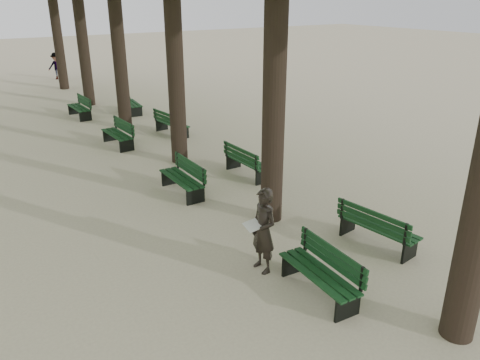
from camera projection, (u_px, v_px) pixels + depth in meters
ground at (303, 301)px, 8.34m from camera, size 120.00×120.00×0.00m
bench_left_0 at (319, 281)px, 8.45m from camera, size 0.69×1.83×0.92m
bench_left_1 at (182, 184)px, 12.74m from camera, size 0.58×1.80×0.92m
bench_left_2 at (118, 139)px, 16.75m from camera, size 0.65×1.82×0.92m
bench_left_3 at (79, 111)px, 20.62m from camera, size 0.64×1.82×0.92m
bench_right_0 at (377, 234)px, 10.10m from camera, size 0.80×1.86×0.92m
bench_right_1 at (248, 167)px, 14.01m from camera, size 0.60×1.81×0.92m
bench_right_2 at (172, 128)px, 18.12m from camera, size 0.75×1.85×0.92m
bench_right_3 at (132, 107)px, 21.44m from camera, size 0.76×1.85×0.92m
man_with_map at (263, 231)px, 8.99m from camera, size 0.62×0.70×1.73m
pedestrian_b at (57, 66)px, 29.71m from camera, size 1.07×0.91×1.67m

